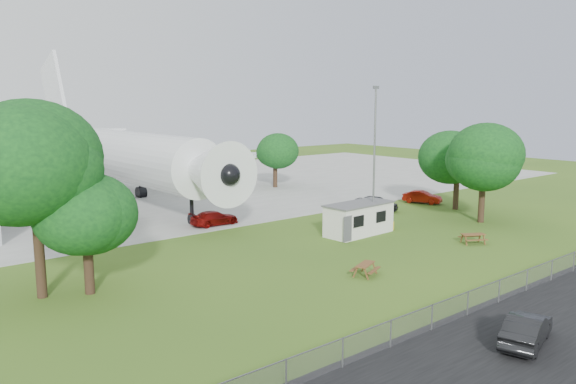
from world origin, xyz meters
TOP-DOWN VIEW (x-y plane):
  - ground at (0.00, 0.00)m, footprint 160.00×160.00m
  - asphalt_strip at (0.00, -13.00)m, footprint 120.00×8.00m
  - concrete_apron at (0.00, 38.00)m, footprint 120.00×46.00m
  - airliner at (-2.00, 35.86)m, footprint 46.36×47.73m
  - site_cabin at (6.82, 6.49)m, footprint 6.81×2.99m
  - picnic_west at (-1.05, -1.54)m, footprint 2.23×2.07m
  - picnic_east at (11.38, -1.28)m, footprint 2.31×2.19m
  - fence at (0.00, -9.50)m, footprint 58.00×0.04m
  - lamp_mast at (8.20, 6.20)m, footprint 0.16×0.16m
  - tree_west_big at (-18.03, 7.22)m, footprint 8.46×8.46m
  - tree_west_small at (-15.73, 6.14)m, footprint 5.95×5.95m
  - tree_east_front at (18.85, 2.67)m, footprint 7.11×7.11m
  - tree_east_back at (22.42, 7.77)m, footprint 6.55×6.55m
  - tree_far_apron at (17.42, 31.19)m, footprint 5.64×5.64m
  - car_centre_sedan at (-3.04, -13.17)m, footprint 4.53×2.62m
  - car_ne_hatch at (15.65, 12.43)m, footprint 2.90×4.67m
  - car_ne_sedan at (22.60, 12.07)m, footprint 2.87×4.31m
  - car_apron_van at (-0.62, 16.96)m, footprint 4.43×1.83m

SIDE VIEW (x-z plane):
  - ground at x=0.00m, z-range 0.00..0.00m
  - picnic_west at x=-1.05m, z-range -0.38..0.38m
  - picnic_east at x=11.38m, z-range -0.38..0.38m
  - fence at x=0.00m, z-range -0.65..0.65m
  - asphalt_strip at x=0.00m, z-range 0.00..0.02m
  - concrete_apron at x=0.00m, z-range 0.00..0.03m
  - car_apron_van at x=-0.62m, z-range 0.00..1.28m
  - car_ne_sedan at x=22.60m, z-range 0.00..1.34m
  - car_centre_sedan at x=-3.04m, z-range 0.00..1.41m
  - car_ne_hatch at x=15.65m, z-range 0.00..1.48m
  - site_cabin at x=6.82m, z-range 0.00..2.62m
  - tree_far_apron at x=17.42m, z-range 0.80..8.06m
  - tree_west_small at x=-15.73m, z-range 0.94..8.79m
  - airliner at x=-2.00m, z-range -3.57..14.11m
  - tree_east_back at x=22.42m, z-range 0.99..9.56m
  - tree_east_front at x=18.85m, z-range 1.21..10.76m
  - lamp_mast at x=8.20m, z-range 0.00..12.00m
  - tree_west_big at x=-18.03m, z-range 1.47..12.90m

